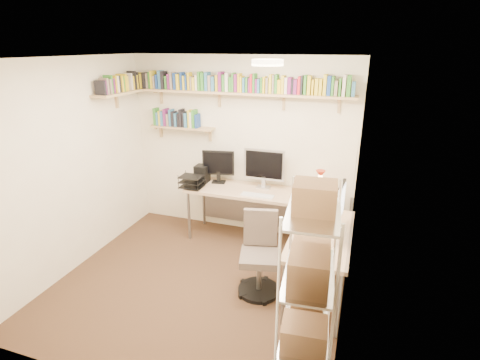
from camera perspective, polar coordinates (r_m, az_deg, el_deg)
name	(u,v)px	position (r m, az deg, el deg)	size (l,w,h in m)	color
ground	(200,282)	(4.56, -6.13, -15.26)	(3.20, 3.20, 0.00)	#3F271B
room_shell	(195,155)	(3.88, -6.89, 3.79)	(3.24, 3.04, 2.52)	beige
wall_shelves	(207,92)	(5.12, -5.05, 13.21)	(3.12, 1.09, 0.80)	tan
corner_desk	(263,199)	(4.82, 3.50, -2.95)	(2.32, 1.92, 1.31)	#D0B187
office_chair	(260,259)	(4.22, 2.99, -11.95)	(0.50, 0.50, 0.93)	black
wire_rack	(309,282)	(2.75, 10.40, -15.03)	(0.42, 0.76, 1.81)	silver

